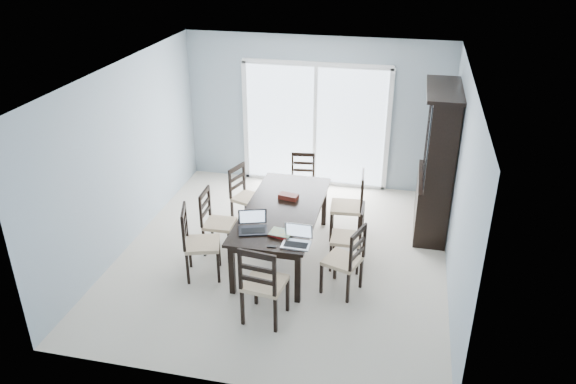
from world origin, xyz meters
name	(u,v)px	position (x,y,z in m)	size (l,w,h in m)	color
floor	(283,255)	(0.00, 0.00, 0.00)	(5.00, 5.00, 0.00)	beige
ceiling	(282,73)	(0.00, 0.00, 2.60)	(5.00, 5.00, 0.00)	white
back_wall	(316,113)	(0.00, 2.50, 1.30)	(4.50, 0.02, 2.60)	#8FA0AB
wall_left	(125,157)	(-2.25, 0.00, 1.30)	(0.02, 5.00, 2.60)	#8FA0AB
wall_right	(460,187)	(2.25, 0.00, 1.30)	(0.02, 5.00, 2.60)	#8FA0AB
balcony	(323,163)	(0.00, 3.50, -0.05)	(4.50, 2.00, 0.10)	gray
railing	(332,118)	(0.00, 4.50, 0.55)	(4.50, 0.06, 1.10)	#99999E
dining_table	(283,213)	(0.00, 0.00, 0.67)	(1.00, 2.20, 0.75)	black
china_hutch	(437,164)	(2.02, 1.25, 1.07)	(0.50, 1.38, 2.20)	black
sliding_door	(315,125)	(0.00, 2.48, 1.09)	(2.52, 0.05, 2.18)	silver
chair_left_near	(194,235)	(-1.01, -0.72, 0.61)	(0.56, 0.55, 1.16)	black
chair_left_mid	(213,215)	(-0.98, -0.08, 0.57)	(0.43, 0.42, 1.08)	black
chair_left_far	(243,189)	(-0.81, 0.81, 0.57)	(0.52, 0.51, 1.07)	black
chair_right_near	(349,254)	(1.00, -0.68, 0.58)	(0.54, 0.53, 1.10)	black
chair_right_mid	(354,231)	(0.98, -0.07, 0.56)	(0.42, 0.40, 1.06)	black
chair_right_far	(354,198)	(0.89, 0.74, 0.63)	(0.50, 0.48, 1.19)	black
chair_end_near	(261,277)	(0.10, -1.49, 0.64)	(0.51, 0.52, 1.21)	black
chair_end_far	(303,174)	(-0.04, 1.60, 0.54)	(0.43, 0.44, 1.02)	black
laptop_dark	(253,227)	(-0.22, -0.70, 0.81)	(0.42, 0.35, 0.25)	black
laptop_silver	(296,241)	(0.38, -0.91, 0.81)	(0.35, 0.24, 0.24)	silver
book_stack	(280,233)	(0.14, -0.71, 0.77)	(0.30, 0.24, 0.04)	maroon
cell_phone	(272,246)	(0.10, -1.00, 0.76)	(0.11, 0.05, 0.01)	black
game_box	(288,197)	(0.02, 0.29, 0.78)	(0.27, 0.13, 0.07)	#48120E
hot_tub	(306,131)	(-0.38, 3.69, 0.52)	(2.35, 2.19, 1.04)	brown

